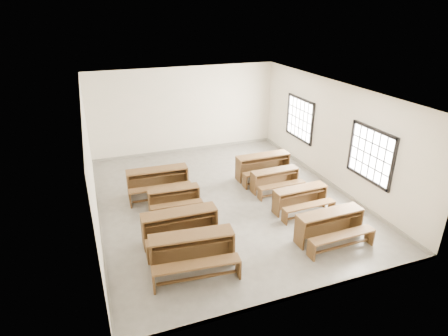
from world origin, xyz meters
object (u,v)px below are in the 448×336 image
object	(u,v)px
desk_set_5	(301,198)
desk_set_4	(330,224)
desk_set_7	(263,165)
desk_set_6	(275,179)
desk_set_0	(192,249)
desk_set_1	(180,225)
desk_set_3	(158,180)
desk_set_2	(174,197)

from	to	relation	value
desk_set_5	desk_set_4	bearing A→B (deg)	-95.01
desk_set_7	desk_set_4	bearing A→B (deg)	-90.89
desk_set_6	desk_set_7	distance (m)	0.94
desk_set_4	desk_set_7	world-z (taller)	desk_set_7
desk_set_0	desk_set_1	xyz separation A→B (m)	(-0.01, 1.03, -0.00)
desk_set_1	desk_set_3	size ratio (longest dim) A/B	0.98
desk_set_3	desk_set_7	distance (m)	3.43
desk_set_0	desk_set_1	size ratio (longest dim) A/B	1.05
desk_set_2	desk_set_4	distance (m)	4.18
desk_set_0	desk_set_2	size ratio (longest dim) A/B	1.31
desk_set_0	desk_set_4	distance (m)	3.36
desk_set_0	desk_set_1	bearing A→B (deg)	96.07
desk_set_1	desk_set_6	bearing A→B (deg)	27.16
desk_set_3	desk_set_6	size ratio (longest dim) A/B	1.22
desk_set_0	desk_set_5	xyz separation A→B (m)	(3.43, 1.34, -0.07)
desk_set_5	desk_set_1	bearing A→B (deg)	-176.88
desk_set_7	desk_set_5	bearing A→B (deg)	-89.48
desk_set_7	desk_set_2	bearing A→B (deg)	-162.66
desk_set_0	desk_set_2	bearing A→B (deg)	91.16
desk_set_2	desk_set_4	world-z (taller)	desk_set_4
desk_set_6	desk_set_5	bearing A→B (deg)	-88.50
desk_set_2	desk_set_7	bearing A→B (deg)	20.34
desk_set_1	desk_set_6	size ratio (longest dim) A/B	1.20
desk_set_1	desk_set_6	distance (m)	3.75
desk_set_1	desk_set_7	xyz separation A→B (m)	(3.41, 2.59, -0.00)
desk_set_1	desk_set_0	bearing A→B (deg)	-88.85
desk_set_1	desk_set_5	size ratio (longest dim) A/B	1.16
desk_set_6	desk_set_7	xyz separation A→B (m)	(0.05, 0.93, 0.08)
desk_set_1	desk_set_7	size ratio (longest dim) A/B	1.02
desk_set_1	desk_set_7	bearing A→B (deg)	38.11
desk_set_2	desk_set_4	xyz separation A→B (m)	(3.15, -2.74, 0.07)
desk_set_0	desk_set_4	xyz separation A→B (m)	(3.36, -0.13, -0.03)
desk_set_1	desk_set_7	world-z (taller)	desk_set_1
desk_set_1	desk_set_6	xyz separation A→B (m)	(3.36, 1.66, -0.08)
desk_set_2	desk_set_5	distance (m)	3.46
desk_set_5	desk_set_0	bearing A→B (deg)	-160.76
desk_set_6	desk_set_4	bearing A→B (deg)	-91.70
desk_set_5	desk_set_7	bearing A→B (deg)	88.58
desk_set_1	desk_set_6	world-z (taller)	desk_set_1
desk_set_4	desk_set_6	world-z (taller)	desk_set_4
desk_set_6	desk_set_7	size ratio (longest dim) A/B	0.85
desk_set_0	desk_set_4	world-z (taller)	desk_set_0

